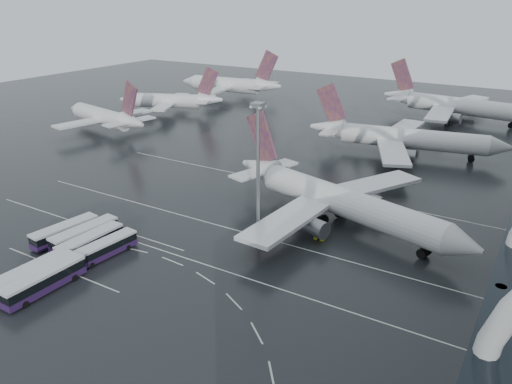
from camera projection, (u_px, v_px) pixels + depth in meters
The scene contains 22 objects.
ground at pixel (229, 265), 86.08m from camera, with size 420.00×420.00×0.00m, color black.
lane_marking_near at pixel (223, 270), 84.50m from camera, with size 120.00×0.25×0.01m, color silver.
lane_marking_mid at pixel (264, 238), 95.60m from camera, with size 120.00×0.25×0.01m, color silver.
lane_marking_far at pixel (324, 192), 117.79m from camera, with size 120.00×0.25×0.01m, color silver.
bus_bay_line_south at pixel (60, 268), 85.01m from camera, with size 28.00×0.25×0.01m, color silver.
bus_bay_line_north at pixel (128, 233), 97.69m from camera, with size 28.00×0.25×0.01m, color silver.
airliner_main at pixel (336, 200), 100.22m from camera, with size 57.27×49.55×19.69m.
airliner_gate_b at pixel (402, 138), 143.08m from camera, with size 56.12×49.79×19.53m.
airliner_gate_c at pixel (456, 106), 182.53m from camera, with size 58.43×53.52×20.80m.
jet_remote_west at pixel (106, 118), 167.09m from camera, with size 43.57×35.26×18.99m.
jet_remote_mid at pixel (173, 101), 194.21m from camera, with size 40.13×32.73×18.13m.
jet_remote_far at pixel (232, 85), 222.36m from camera, with size 49.67×40.05×21.62m.
bus_row_near_a at pixel (65, 232), 94.24m from camera, with size 4.47×13.29×3.21m.
bus_row_near_b at pixel (84, 234), 93.05m from camera, with size 4.26×13.63×3.30m.
bus_row_near_c at pixel (90, 242), 90.14m from camera, with size 3.49×13.30×3.25m.
bus_row_near_d at pixel (105, 248), 88.33m from camera, with size 3.88×12.59×3.05m.
bus_row_far_b at pixel (33, 274), 79.86m from camera, with size 3.57×13.63×3.33m.
bus_row_far_c at pixel (44, 280), 77.96m from camera, with size 3.54×13.98×3.43m.
floodlight_mast at pixel (258, 159), 87.16m from camera, with size 2.04×2.04×26.63m.
gse_cart_belly_b at pixel (438, 232), 96.62m from camera, with size 2.45×1.45×1.33m, color slate.
gse_cart_belly_c at pixel (320, 237), 94.92m from camera, with size 1.98×1.17×1.08m, color gold.
gse_cart_belly_e at pixel (390, 225), 99.34m from camera, with size 2.32×1.37×1.26m, color gold.
Camera 1 is at (43.16, -61.83, 43.66)m, focal length 35.00 mm.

